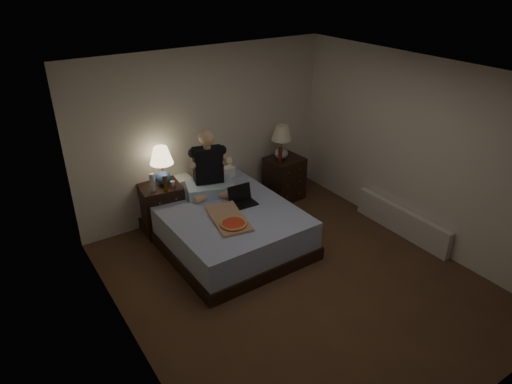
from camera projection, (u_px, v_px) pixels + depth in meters
floor at (296, 281)px, 5.63m from camera, size 4.00×4.50×0.00m
ceiling at (306, 78)px, 4.49m from camera, size 4.00×4.50×0.00m
wall_back at (206, 133)px, 6.73m from camera, size 4.00×0.00×2.50m
wall_front at (489, 306)px, 3.39m from camera, size 4.00×0.00×2.50m
wall_left at (125, 247)px, 4.08m from camera, size 0.00×4.50×2.50m
wall_right at (419, 153)px, 6.04m from camera, size 0.00×4.50×2.50m
bed at (223, 224)px, 6.31m from camera, size 1.69×2.24×0.55m
nightstand_left at (162, 208)px, 6.53m from camera, size 0.61×0.56×0.72m
nightstand_right at (284, 178)px, 7.43m from camera, size 0.58×0.53×0.71m
lamp_left at (162, 166)px, 6.28m from camera, size 0.36×0.36×0.56m
lamp_right at (282, 142)px, 7.12m from camera, size 0.40×0.40×0.56m
water_bottle at (152, 182)px, 6.17m from camera, size 0.07×0.07×0.25m
soda_can at (172, 185)px, 6.28m from camera, size 0.07×0.07×0.10m
beer_bottle_left at (165, 183)px, 6.17m from camera, size 0.06×0.06×0.23m
beer_bottle_right at (280, 155)px, 7.11m from camera, size 0.06×0.06×0.23m
person at (209, 163)px, 6.32m from camera, size 0.78×0.69×0.93m
laptop at (244, 197)px, 6.18m from camera, size 0.35×0.29×0.24m
pizza_box at (233, 224)px, 5.68m from camera, size 0.53×0.82×0.08m
radiator at (401, 221)px, 6.52m from camera, size 0.10×1.60×0.40m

